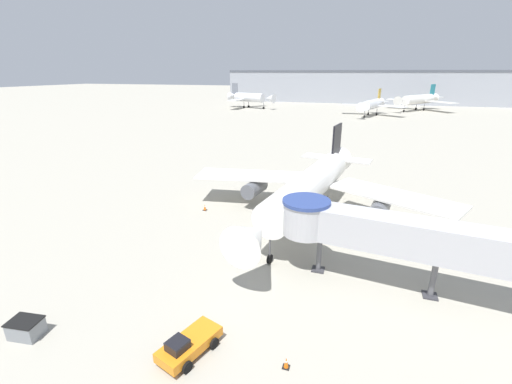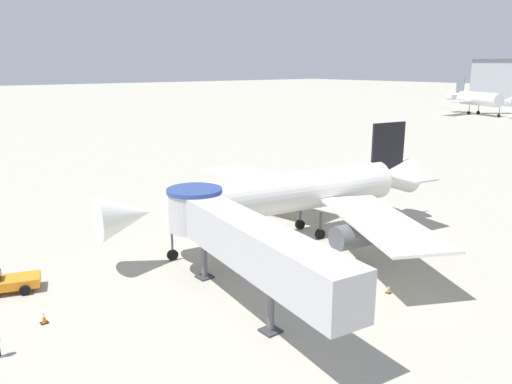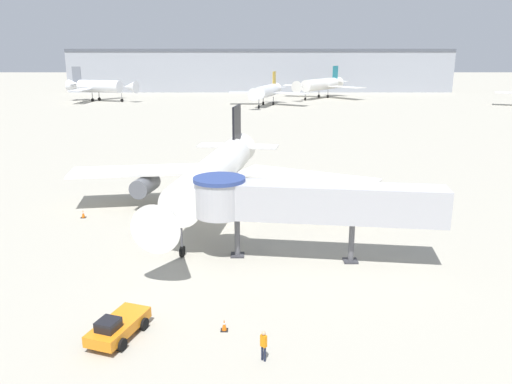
{
  "view_description": "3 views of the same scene",
  "coord_description": "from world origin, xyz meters",
  "px_view_note": "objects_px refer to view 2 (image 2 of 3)",
  "views": [
    {
      "loc": [
        4.49,
        -36.89,
        16.72
      ],
      "look_at": [
        -5.71,
        -4.41,
        4.74
      ],
      "focal_mm": 24.0,
      "sensor_mm": 36.0,
      "label": 1
    },
    {
      "loc": [
        30.94,
        -28.19,
        15.19
      ],
      "look_at": [
        -3.71,
        -0.71,
        3.96
      ],
      "focal_mm": 35.0,
      "sensor_mm": 36.0,
      "label": 2
    },
    {
      "loc": [
        3.34,
        -47.45,
        15.79
      ],
      "look_at": [
        3.53,
        -0.92,
        2.85
      ],
      "focal_mm": 35.0,
      "sensor_mm": 36.0,
      "label": 3
    }
  ],
  "objects_px": {
    "pushback_tug_orange": "(5,283)",
    "traffic_cone_port_wing": "(202,205)",
    "jet_bridge": "(236,235)",
    "traffic_cone_apron_front": "(44,318)",
    "main_airplane": "(293,193)",
    "background_jet_gray_tail": "(479,99)",
    "traffic_cone_starboard_wing": "(389,289)"
  },
  "relations": [
    {
      "from": "main_airplane",
      "to": "pushback_tug_orange",
      "type": "bearing_deg",
      "value": -90.16
    },
    {
      "from": "jet_bridge",
      "to": "traffic_cone_port_wing",
      "type": "relative_size",
      "value": 24.24
    },
    {
      "from": "main_airplane",
      "to": "traffic_cone_apron_front",
      "type": "bearing_deg",
      "value": -75.1
    },
    {
      "from": "traffic_cone_starboard_wing",
      "to": "jet_bridge",
      "type": "bearing_deg",
      "value": -119.63
    },
    {
      "from": "traffic_cone_port_wing",
      "to": "pushback_tug_orange",
      "type": "bearing_deg",
      "value": -66.91
    },
    {
      "from": "traffic_cone_starboard_wing",
      "to": "background_jet_gray_tail",
      "type": "relative_size",
      "value": 0.02
    },
    {
      "from": "main_airplane",
      "to": "pushback_tug_orange",
      "type": "distance_m",
      "value": 23.75
    },
    {
      "from": "jet_bridge",
      "to": "traffic_cone_starboard_wing",
      "type": "relative_size",
      "value": 32.83
    },
    {
      "from": "main_airplane",
      "to": "traffic_cone_starboard_wing",
      "type": "bearing_deg",
      "value": -2.32
    },
    {
      "from": "main_airplane",
      "to": "traffic_cone_starboard_wing",
      "type": "relative_size",
      "value": 55.23
    },
    {
      "from": "traffic_cone_port_wing",
      "to": "background_jet_gray_tail",
      "type": "relative_size",
      "value": 0.03
    },
    {
      "from": "pushback_tug_orange",
      "to": "main_airplane",
      "type": "bearing_deg",
      "value": 99.31
    },
    {
      "from": "traffic_cone_apron_front",
      "to": "background_jet_gray_tail",
      "type": "distance_m",
      "value": 155.98
    },
    {
      "from": "jet_bridge",
      "to": "traffic_cone_apron_front",
      "type": "distance_m",
      "value": 12.69
    },
    {
      "from": "jet_bridge",
      "to": "traffic_cone_port_wing",
      "type": "xyz_separation_m",
      "value": [
        -20.59,
        10.35,
        -4.41
      ]
    },
    {
      "from": "background_jet_gray_tail",
      "to": "traffic_cone_port_wing",
      "type": "bearing_deg",
      "value": -145.36
    },
    {
      "from": "pushback_tug_orange",
      "to": "traffic_cone_starboard_wing",
      "type": "height_order",
      "value": "pushback_tug_orange"
    },
    {
      "from": "main_airplane",
      "to": "background_jet_gray_tail",
      "type": "distance_m",
      "value": 134.14
    },
    {
      "from": "traffic_cone_port_wing",
      "to": "traffic_cone_starboard_wing",
      "type": "height_order",
      "value": "traffic_cone_port_wing"
    },
    {
      "from": "main_airplane",
      "to": "traffic_cone_apron_front",
      "type": "relative_size",
      "value": 45.2
    },
    {
      "from": "pushback_tug_orange",
      "to": "traffic_cone_apron_front",
      "type": "relative_size",
      "value": 6.31
    },
    {
      "from": "traffic_cone_port_wing",
      "to": "traffic_cone_starboard_wing",
      "type": "distance_m",
      "value": 25.82
    },
    {
      "from": "traffic_cone_apron_front",
      "to": "traffic_cone_starboard_wing",
      "type": "bearing_deg",
      "value": 62.22
    },
    {
      "from": "pushback_tug_orange",
      "to": "traffic_cone_port_wing",
      "type": "bearing_deg",
      "value": 131.82
    },
    {
      "from": "main_airplane",
      "to": "jet_bridge",
      "type": "distance_m",
      "value": 13.92
    },
    {
      "from": "pushback_tug_orange",
      "to": "background_jet_gray_tail",
      "type": "distance_m",
      "value": 154.8
    },
    {
      "from": "background_jet_gray_tail",
      "to": "jet_bridge",
      "type": "bearing_deg",
      "value": -138.79
    },
    {
      "from": "jet_bridge",
      "to": "background_jet_gray_tail",
      "type": "height_order",
      "value": "background_jet_gray_tail"
    },
    {
      "from": "pushback_tug_orange",
      "to": "traffic_cone_port_wing",
      "type": "distance_m",
      "value": 23.69
    },
    {
      "from": "traffic_cone_port_wing",
      "to": "jet_bridge",
      "type": "bearing_deg",
      "value": -26.69
    },
    {
      "from": "traffic_cone_starboard_wing",
      "to": "pushback_tug_orange",
      "type": "bearing_deg",
      "value": -128.71
    },
    {
      "from": "jet_bridge",
      "to": "pushback_tug_orange",
      "type": "xyz_separation_m",
      "value": [
        -11.3,
        -11.44,
        -4.08
      ]
    }
  ]
}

